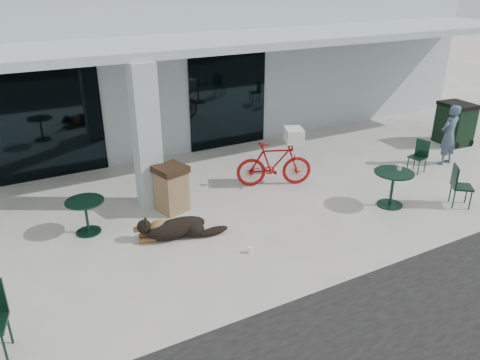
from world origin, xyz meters
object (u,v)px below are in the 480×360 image
dog (177,227)px  person (449,135)px  bicycle (274,164)px  cafe_chair_far_a (462,186)px  cafe_chair_far_b (418,157)px  cafe_table_far (392,189)px  cafe_table_near (87,217)px  wheeled_bin (455,123)px  trash_receptacle (172,189)px

dog → person: size_ratio=0.83×
bicycle → cafe_chair_far_a: 4.17m
bicycle → cafe_chair_far_b: (3.66, -1.08, -0.13)m
cafe_table_far → cafe_chair_far_a: cafe_chair_far_a is taller
bicycle → cafe_table_near: size_ratio=2.43×
wheeled_bin → cafe_chair_far_b: bearing=-152.9°
bicycle → trash_receptacle: 2.64m
trash_receptacle → cafe_table_far: bearing=-25.6°
dog → cafe_table_far: 4.74m
cafe_chair_far_a → cafe_chair_far_b: 1.94m
bicycle → cafe_table_near: 4.45m
cafe_table_far → wheeled_bin: bearing=24.9°
cafe_table_far → cafe_chair_far_a: size_ratio=0.92×
cafe_chair_far_a → bicycle: bearing=84.9°
cafe_table_far → wheeled_bin: 5.20m
wheeled_bin → cafe_table_near: bearing=-173.6°
bicycle → trash_receptacle: bearing=114.4°
cafe_chair_far_b → person: size_ratio=0.52×
dog → person: 7.79m
trash_receptacle → wheeled_bin: (9.02, 0.12, 0.10)m
person → wheeled_bin: 1.91m
dog → cafe_chair_far_b: (6.63, 0.12, 0.19)m
bicycle → person: (4.80, -1.02, 0.26)m
cafe_chair_far_a → trash_receptacle: bearing=102.5°
cafe_chair_far_b → trash_receptacle: bearing=-109.6°
trash_receptacle → dog: bearing=-106.6°
dog → cafe_table_near: bearing=161.3°
person → wheeled_bin: size_ratio=1.30×
cafe_chair_far_b → trash_receptacle: (-6.30, 0.98, 0.10)m
dog → cafe_table_near: size_ratio=1.81×
cafe_table_near → person: person is taller
dog → trash_receptacle: 1.18m
dog → wheeled_bin: size_ratio=1.08×
cafe_chair_far_b → cafe_table_far: bearing=-72.1°
cafe_table_near → wheeled_bin: size_ratio=0.60×
cafe_chair_far_a → person: bearing=-4.7°
dog → trash_receptacle: (0.33, 1.10, 0.29)m
wheeled_bin → dog: bearing=-167.3°
cafe_table_far → person: person is taller
cafe_chair_far_b → person: person is taller
dog → cafe_chair_far_b: bearing=16.7°
cafe_table_far → person: bearing=20.2°
dog → cafe_table_far: bearing=3.8°
person → bicycle: bearing=-18.1°
bicycle → trash_receptacle: bicycle is taller
cafe_chair_far_a → cafe_chair_far_b: size_ratio=1.11×
cafe_table_near → cafe_table_far: cafe_table_far is taller
cafe_table_near → bicycle: bearing=2.5°
bicycle → cafe_table_far: 2.74m
cafe_table_near → person: (9.24, -0.82, 0.46)m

